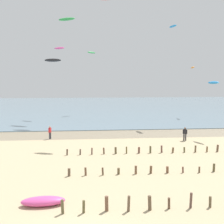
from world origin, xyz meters
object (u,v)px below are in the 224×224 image
Objects in this scene: kite_aloft_2 at (193,67)px; kite_aloft_4 at (91,53)px; person_by_waterline at (50,132)px; grounded_kite at (43,201)px; kite_aloft_5 at (214,83)px; kite_aloft_1 at (67,19)px; kite_aloft_9 at (173,26)px; kite_aloft_6 at (59,48)px; kite_aloft_7 at (53,60)px; person_mid_beach at (185,134)px.

kite_aloft_2 is 0.83× the size of kite_aloft_4.
person_by_waterline is 33.49m from kite_aloft_2.
grounded_kite is at bearing 40.50° from kite_aloft_4.
person_by_waterline is 0.89× the size of kite_aloft_5.
kite_aloft_1 is 29.21m from kite_aloft_5.
kite_aloft_4 reaches higher than kite_aloft_5.
grounded_kite is at bearing 136.59° from kite_aloft_9.
kite_aloft_5 is at bearing -2.09° from person_by_waterline.
kite_aloft_2 is at bearing 29.70° from kite_aloft_6.
kite_aloft_4 is 0.94× the size of kite_aloft_6.
kite_aloft_2 is 28.22m from kite_aloft_7.
kite_aloft_1 is 11.16m from kite_aloft_4.
person_by_waterline is 29.20m from kite_aloft_4.
kite_aloft_9 is at bearing 85.19° from kite_aloft_4.
kite_aloft_6 reaches higher than kite_aloft_4.
kite_aloft_6 is at bearing 104.92° from kite_aloft_7.
person_by_waterline is at bearing 94.54° from grounded_kite.
person_mid_beach is at bearing 166.70° from kite_aloft_2.
kite_aloft_6 is 22.40m from kite_aloft_9.
kite_aloft_2 is 1.01× the size of kite_aloft_5.
person_mid_beach is 0.50× the size of kite_aloft_1.
kite_aloft_9 is at bearing 151.12° from kite_aloft_2.
kite_aloft_1 is 26.53m from kite_aloft_2.
kite_aloft_2 is at bearing -51.55° from kite_aloft_9.
person_mid_beach is at bearing 158.21° from kite_aloft_9.
person_mid_beach and person_by_waterline have the same top height.
kite_aloft_4 is at bearing 83.26° from grounded_kite.
person_mid_beach is 31.54m from kite_aloft_6.
kite_aloft_4 reaches higher than kite_aloft_2.
grounded_kite is at bearing -53.09° from kite_aloft_6.
kite_aloft_5 is (-4.78, -19.66, -2.77)m from kite_aloft_2.
grounded_kite is at bearing 117.21° from kite_aloft_1.
kite_aloft_5 is 14.28m from kite_aloft_9.
person_by_waterline is 0.83× the size of kite_aloft_9.
kite_aloft_7 reaches higher than person_by_waterline.
kite_aloft_4 reaches higher than person_by_waterline.
kite_aloft_6 is at bearing -35.58° from kite_aloft_1.
person_mid_beach is at bearing 45.34° from grounded_kite.
person_by_waterline is 22.27m from kite_aloft_5.
kite_aloft_5 reaches higher than person_by_waterline.
kite_aloft_1 reaches higher than kite_aloft_4.
person_by_waterline is 0.63× the size of grounded_kite.
kite_aloft_6 reaches higher than kite_aloft_7.
kite_aloft_4 is (-20.43, 6.83, 3.47)m from kite_aloft_2.
kite_aloft_2 is at bearing -150.22° from kite_aloft_1.
kite_aloft_1 is 1.79× the size of kite_aloft_5.
person_mid_beach is at bearing -20.10° from kite_aloft_7.
kite_aloft_9 reaches higher than kite_aloft_6.
person_mid_beach is at bearing 67.11° from kite_aloft_4.
kite_aloft_9 is (17.93, -6.97, -2.29)m from kite_aloft_1.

